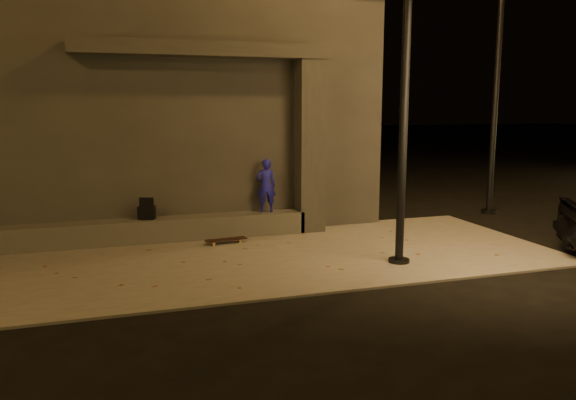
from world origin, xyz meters
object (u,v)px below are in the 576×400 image
object	(u,v)px
street_lamp_0	(408,8)
skateboard	(226,240)
backpack	(147,212)
skateboarder	(266,186)
column	(310,147)

from	to	relation	value
street_lamp_0	skateboard	bearing A→B (deg)	139.42
backpack	street_lamp_0	size ratio (longest dim) A/B	0.06
skateboard	street_lamp_0	bearing A→B (deg)	-46.89
backpack	skateboard	distance (m)	1.67
backpack	skateboard	world-z (taller)	backpack
backpack	skateboard	size ratio (longest dim) A/B	0.53
skateboard	street_lamp_0	world-z (taller)	street_lamp_0
skateboarder	backpack	xyz separation A→B (m)	(-2.45, 0.00, -0.41)
column	skateboard	xyz separation A→B (m)	(-1.96, -0.65, -1.73)
skateboarder	street_lamp_0	bearing A→B (deg)	128.00
column	street_lamp_0	distance (m)	3.79
skateboarder	skateboard	bearing A→B (deg)	42.14
skateboard	street_lamp_0	distance (m)	5.35
backpack	skateboard	bearing A→B (deg)	-4.54
column	street_lamp_0	world-z (taller)	street_lamp_0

